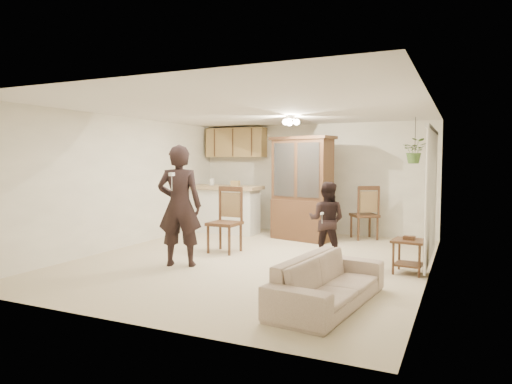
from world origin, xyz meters
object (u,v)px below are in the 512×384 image
at_px(sofa, 329,274).
at_px(side_table, 409,256).
at_px(china_hutch, 302,189).
at_px(chair_hutch_left, 293,222).
at_px(chair_hutch_right, 364,224).
at_px(chair_bar, 225,234).
at_px(child, 327,219).
at_px(adult, 180,209).

xyz_separation_m(sofa, side_table, (0.68, 1.94, -0.10)).
height_order(china_hutch, chair_hutch_left, china_hutch).
distance_m(side_table, chair_hutch_left, 3.97).
distance_m(sofa, chair_hutch_right, 4.68).
bearing_deg(sofa, chair_bar, 56.72).
distance_m(child, chair_hutch_left, 2.72).
height_order(side_table, chair_hutch_right, chair_hutch_right).
xyz_separation_m(child, side_table, (1.40, -0.51, -0.41)).
distance_m(adult, chair_bar, 1.36).
height_order(child, china_hutch, china_hutch).
xyz_separation_m(adult, chair_hutch_left, (0.53, 3.77, -0.63)).
height_order(china_hutch, chair_hutch_right, china_hutch).
bearing_deg(china_hutch, side_table, -27.02).
relative_size(china_hutch, chair_bar, 1.82).
bearing_deg(chair_hutch_left, china_hutch, -10.84).
relative_size(side_table, chair_bar, 0.47).
bearing_deg(chair_bar, chair_hutch_right, 51.95).
distance_m(adult, chair_hutch_left, 3.86).
distance_m(adult, chair_hutch_right, 4.33).
height_order(adult, chair_hutch_right, adult).
bearing_deg(adult, child, -162.84).
relative_size(child, chair_hutch_right, 1.18).
height_order(sofa, side_table, sofa).
relative_size(child, china_hutch, 0.62).
bearing_deg(child, chair_hutch_left, -59.19).
bearing_deg(china_hutch, sofa, -53.11).
height_order(sofa, adult, adult).
distance_m(side_table, chair_hutch_right, 2.97).
bearing_deg(adult, sofa, 140.38).
bearing_deg(child, side_table, 158.57).
distance_m(chair_bar, chair_hutch_right, 3.20).
bearing_deg(china_hutch, chair_bar, -101.09).
bearing_deg(china_hutch, child, -43.92).
height_order(adult, chair_bar, adult).
bearing_deg(chair_bar, child, 9.62).
xyz_separation_m(china_hutch, chair_hutch_right, (1.17, 0.66, -0.75)).
bearing_deg(child, adult, 35.89).
distance_m(sofa, chair_bar, 3.35).
distance_m(sofa, side_table, 2.06).
bearing_deg(adult, chair_hutch_right, -140.45).
height_order(child, side_table, child).
bearing_deg(child, chair_bar, 6.98).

